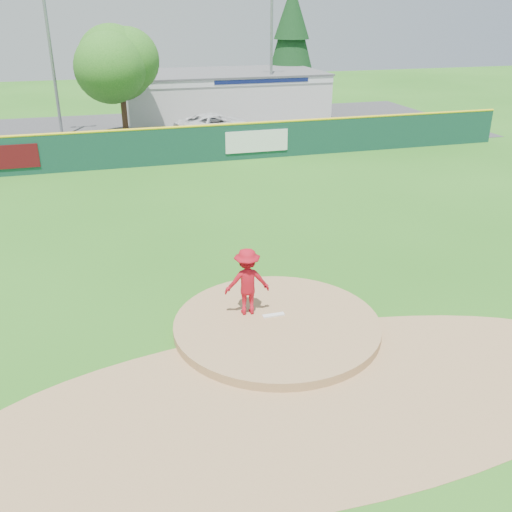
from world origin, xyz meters
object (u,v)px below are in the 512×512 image
object	(u,v)px
van	(216,125)
deciduous_tree	(120,66)
light_pole_right	(271,42)
light_pole_left	(49,39)
pitcher	(247,282)
conifer_tree	(292,37)
pool_building_grp	(222,94)

from	to	relation	value
van	deciduous_tree	bearing A→B (deg)	71.65
light_pole_right	light_pole_left	bearing A→B (deg)	-172.41
deciduous_tree	light_pole_left	distance (m)	4.72
pitcher	deciduous_tree	world-z (taller)	deciduous_tree
light_pole_right	van	bearing A→B (deg)	-139.38
pitcher	conifer_tree	distance (m)	38.11
pool_building_grp	conifer_tree	world-z (taller)	conifer_tree
pitcher	pool_building_grp	xyz separation A→B (m)	(6.63, 31.31, 0.48)
light_pole_right	pool_building_grp	bearing A→B (deg)	135.05
pitcher	light_pole_right	xyz separation A→B (m)	(9.63, 28.32, 4.36)
pitcher	van	xyz separation A→B (m)	(4.44, 23.87, -0.43)
pitcher	light_pole_left	bearing A→B (deg)	-72.96
deciduous_tree	van	bearing A→B (deg)	-4.46
van	light_pole_right	distance (m)	8.35
deciduous_tree	light_pole_left	world-z (taller)	light_pole_left
conifer_tree	light_pole_left	size ratio (longest dim) A/B	0.86
pool_building_grp	deciduous_tree	distance (m)	11.01
pitcher	van	world-z (taller)	pitcher
pool_building_grp	light_pole_right	bearing A→B (deg)	-44.95
conifer_tree	light_pole_left	xyz separation A→B (m)	(-19.00, -9.00, 0.51)
pitcher	pool_building_grp	world-z (taller)	pool_building_grp
conifer_tree	light_pole_left	world-z (taller)	light_pole_left
pitcher	light_pole_left	size ratio (longest dim) A/B	0.17
van	light_pole_left	world-z (taller)	light_pole_left
light_pole_left	light_pole_right	bearing A→B (deg)	7.59
conifer_tree	pool_building_grp	bearing A→B (deg)	-150.22
van	light_pole_right	bearing A→B (deg)	-63.27
light_pole_right	deciduous_tree	bearing A→B (deg)	-160.02
pitcher	pool_building_grp	size ratio (longest dim) A/B	0.12
pitcher	light_pole_left	xyz separation A→B (m)	(-5.37, 26.32, 4.86)
pitcher	light_pole_right	bearing A→B (deg)	-103.27
conifer_tree	light_pole_right	distance (m)	8.06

